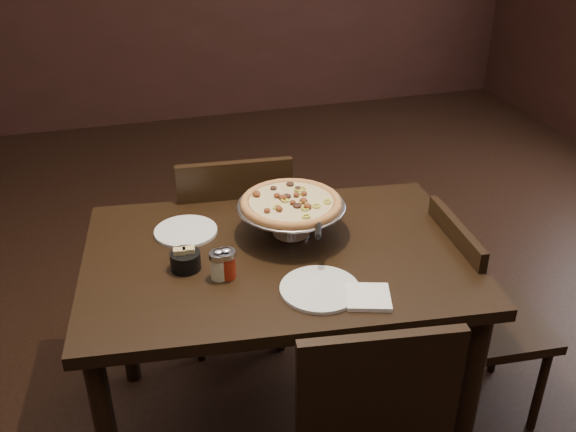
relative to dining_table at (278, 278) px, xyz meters
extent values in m
cube|color=black|center=(0.09, 0.09, -0.72)|extent=(6.00, 7.00, 0.02)
cube|color=black|center=(0.00, 0.00, 0.09)|extent=(1.40, 1.01, 0.04)
cylinder|color=black|center=(0.54, -0.44, -0.32)|extent=(0.07, 0.07, 0.77)
cylinder|color=black|center=(-0.54, 0.44, -0.32)|extent=(0.07, 0.07, 0.77)
cylinder|color=black|center=(0.63, 0.30, -0.32)|extent=(0.07, 0.07, 0.77)
cylinder|color=silver|center=(0.08, 0.10, 0.11)|extent=(0.13, 0.13, 0.01)
cylinder|color=silver|center=(0.08, 0.10, 0.17)|extent=(0.03, 0.03, 0.10)
cylinder|color=silver|center=(0.08, 0.10, 0.22)|extent=(0.09, 0.09, 0.01)
cylinder|color=#A1A1A6|center=(0.08, 0.10, 0.22)|extent=(0.37, 0.37, 0.01)
torus|color=#A1A1A6|center=(0.08, 0.10, 0.23)|extent=(0.38, 0.38, 0.01)
cylinder|color=#A36031|center=(0.08, 0.10, 0.23)|extent=(0.34, 0.34, 0.01)
torus|color=#A36031|center=(0.08, 0.10, 0.24)|extent=(0.35, 0.35, 0.03)
cylinder|color=tan|center=(0.08, 0.10, 0.24)|extent=(0.29, 0.29, 0.01)
cylinder|color=beige|center=(-0.22, -0.10, 0.15)|extent=(0.06, 0.06, 0.08)
cylinder|color=silver|center=(-0.22, -0.10, 0.19)|extent=(0.06, 0.06, 0.02)
ellipsoid|color=silver|center=(-0.22, -0.10, 0.21)|extent=(0.03, 0.03, 0.01)
cylinder|color=maroon|center=(-0.19, -0.10, 0.15)|extent=(0.06, 0.06, 0.08)
cylinder|color=silver|center=(-0.19, -0.10, 0.19)|extent=(0.06, 0.06, 0.02)
ellipsoid|color=silver|center=(-0.19, -0.10, 0.21)|extent=(0.03, 0.03, 0.01)
cylinder|color=black|center=(-0.31, -0.01, 0.14)|extent=(0.10, 0.10, 0.06)
cube|color=tan|center=(-0.33, -0.01, 0.15)|extent=(0.04, 0.03, 0.07)
cube|color=tan|center=(-0.30, -0.01, 0.15)|extent=(0.04, 0.03, 0.07)
cube|color=white|center=(0.19, -0.33, 0.11)|extent=(0.17, 0.17, 0.01)
cylinder|color=white|center=(-0.28, 0.22, 0.11)|extent=(0.22, 0.22, 0.01)
cylinder|color=white|center=(0.06, -0.25, 0.11)|extent=(0.25, 0.25, 0.01)
cone|color=silver|center=(0.11, -0.08, 0.23)|extent=(0.16, 0.16, 0.00)
cylinder|color=black|center=(0.11, -0.08, 0.23)|extent=(0.06, 0.13, 0.02)
cube|color=black|center=(-0.04, 0.64, -0.24)|extent=(0.49, 0.49, 0.04)
cube|color=black|center=(-0.05, 0.43, 0.02)|extent=(0.45, 0.07, 0.47)
cylinder|color=black|center=(0.16, 0.80, -0.49)|extent=(0.04, 0.04, 0.44)
cylinder|color=black|center=(-0.20, 0.83, -0.49)|extent=(0.04, 0.04, 0.44)
cylinder|color=black|center=(0.13, 0.44, -0.49)|extent=(0.04, 0.04, 0.44)
cylinder|color=black|center=(-0.23, 0.47, -0.49)|extent=(0.04, 0.04, 0.44)
cube|color=black|center=(0.10, -0.65, 0.01)|extent=(0.44, 0.09, 0.46)
cube|color=black|center=(0.80, -0.12, -0.28)|extent=(0.45, 0.45, 0.04)
cube|color=black|center=(0.61, -0.10, -0.04)|extent=(0.06, 0.42, 0.43)
cylinder|color=black|center=(0.96, -0.30, -0.51)|extent=(0.04, 0.04, 0.40)
cylinder|color=black|center=(0.98, 0.04, -0.51)|extent=(0.04, 0.04, 0.40)
cylinder|color=black|center=(0.62, -0.27, -0.51)|extent=(0.04, 0.04, 0.40)
cylinder|color=black|center=(0.65, 0.06, -0.51)|extent=(0.04, 0.04, 0.40)
camera|label=1|loc=(-0.48, -1.78, 1.27)|focal=40.00mm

